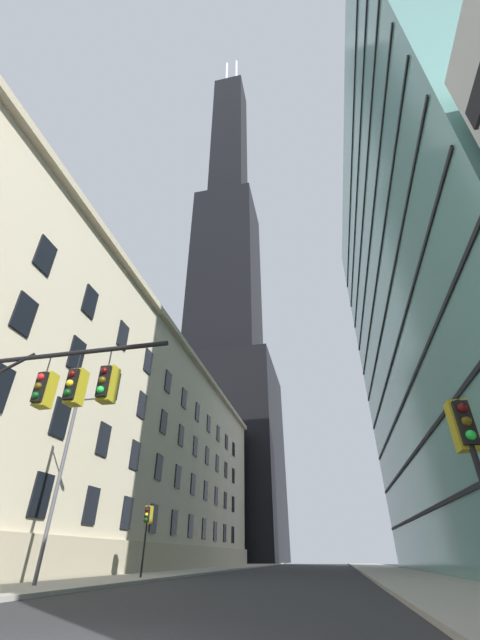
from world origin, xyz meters
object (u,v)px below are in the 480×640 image
traffic_light_near_right (467,437)px  traffic_light_far_left (148,519)px  traffic_signal_mast (29,406)px  street_lamppost (68,464)px

traffic_light_near_right → traffic_light_far_left: 21.93m
traffic_signal_mast → traffic_light_near_right: size_ratio=1.91×
traffic_light_near_right → traffic_signal_mast: bearing=178.6°
traffic_signal_mast → street_lamppost: street_lamppost is taller
traffic_light_far_left → street_lamppost: (-1.04, -7.79, 1.87)m
traffic_light_far_left → street_lamppost: bearing=-97.6°
traffic_light_near_right → street_lamppost: street_lamppost is taller
traffic_light_near_right → street_lamppost: (-15.44, 8.75, 1.79)m
street_lamppost → traffic_light_far_left: bearing=82.4°
traffic_signal_mast → street_lamppost: bearing=117.5°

